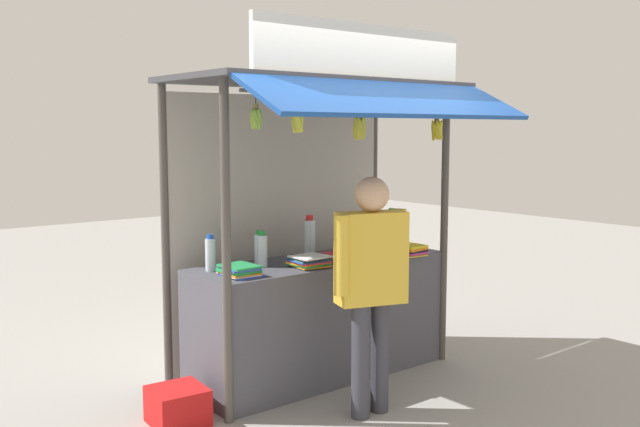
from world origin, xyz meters
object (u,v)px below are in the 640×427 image
object	(u,v)px
water_bottle_mid_left	(392,227)
water_bottle_far_left	(310,237)
magazine_stack_rear_center	(309,261)
banana_bunch_rightmost	(256,119)
magazine_stack_left	(239,270)
magazine_stack_front_left	(338,257)
water_bottle_far_right	(210,254)
banana_bunch_inner_right	(297,121)
plastic_crate	(178,406)
water_bottle_center	(262,250)
banana_bunch_leftmost	(359,128)
water_bottle_back_left	(359,234)
banana_bunch_inner_left	(437,130)
magazine_stack_right	(408,249)
vendor_person	(371,273)
water_bottle_back_right	(259,248)

from	to	relation	value
water_bottle_mid_left	water_bottle_far_left	distance (m)	0.89
magazine_stack_rear_center	banana_bunch_rightmost	world-z (taller)	banana_bunch_rightmost
magazine_stack_left	magazine_stack_front_left	world-z (taller)	magazine_stack_left
water_bottle_far_right	banana_bunch_inner_right	xyz separation A→B (m)	(0.32, -0.57, 0.90)
magazine_stack_rear_center	plastic_crate	distance (m)	1.32
water_bottle_center	banana_bunch_inner_right	world-z (taller)	banana_bunch_inner_right
water_bottle_far_left	banana_bunch_leftmost	xyz separation A→B (m)	(-0.05, -0.62, 0.83)
banana_bunch_inner_right	banana_bunch_leftmost	bearing A→B (deg)	0.17
water_bottle_center	water_bottle_back_left	bearing A→B (deg)	10.07
water_bottle_far_right	magazine_stack_front_left	distance (m)	1.00
water_bottle_back_left	magazine_stack_front_left	distance (m)	0.60
water_bottle_far_left	banana_bunch_inner_right	distance (m)	1.22
water_bottle_far_left	banana_bunch_inner_left	xyz separation A→B (m)	(0.73, -0.63, 0.82)
magazine_stack_right	banana_bunch_inner_left	xyz separation A→B (m)	(0.11, -0.17, 0.93)
water_bottle_center	vendor_person	distance (m)	0.89
water_bottle_far_left	magazine_stack_left	bearing A→B (deg)	-159.20
magazine_stack_left	vendor_person	bearing A→B (deg)	-49.90
water_bottle_mid_left	magazine_stack_left	world-z (taller)	water_bottle_mid_left
water_bottle_back_left	magazine_stack_front_left	world-z (taller)	water_bottle_back_left
water_bottle_mid_left	magazine_stack_left	bearing A→B (deg)	-169.30
water_bottle_back_left	magazine_stack_front_left	bearing A→B (deg)	-147.10
magazine_stack_right	plastic_crate	size ratio (longest dim) A/B	0.83
water_bottle_back_left	vendor_person	bearing A→B (deg)	-128.70
magazine_stack_front_left	water_bottle_far_right	bearing A→B (deg)	166.91
magazine_stack_right	water_bottle_far_right	bearing A→B (deg)	165.26
water_bottle_back_left	water_bottle_back_right	world-z (taller)	water_bottle_back_right
magazine_stack_rear_center	vendor_person	bearing A→B (deg)	-88.82
water_bottle_back_right	magazine_stack_left	distance (m)	0.44
water_bottle_far_right	vendor_person	xyz separation A→B (m)	(0.63, -0.94, -0.07)
water_bottle_mid_left	vendor_person	world-z (taller)	vendor_person
magazine_stack_front_left	banana_bunch_rightmost	distance (m)	1.44
water_bottle_center	magazine_stack_right	size ratio (longest dim) A/B	0.92
water_bottle_mid_left	water_bottle_back_right	xyz separation A→B (m)	(-1.40, -0.06, -0.03)
plastic_crate	vendor_person	bearing A→B (deg)	-31.91
magazine_stack_rear_center	banana_bunch_rightmost	xyz separation A→B (m)	(-0.61, -0.26, 1.00)
magazine_stack_left	banana_bunch_inner_left	size ratio (longest dim) A/B	0.93
water_bottle_center	banana_bunch_inner_right	size ratio (longest dim) A/B	1.04
plastic_crate	water_bottle_far_left	bearing A→B (deg)	14.27
banana_bunch_inner_right	water_bottle_mid_left	bearing A→B (deg)	23.11
magazine_stack_left	banana_bunch_rightmost	bearing A→B (deg)	-101.04
banana_bunch_inner_left	vendor_person	distance (m)	1.41
banana_bunch_inner_left	water_bottle_far_left	bearing A→B (deg)	139.45
water_bottle_back_right	magazine_stack_rear_center	bearing A→B (deg)	-56.38
magazine_stack_right	banana_bunch_inner_left	size ratio (longest dim) A/B	0.90
water_bottle_back_right	plastic_crate	world-z (taller)	water_bottle_back_right
banana_bunch_inner_left	water_bottle_far_right	bearing A→B (deg)	160.64
magazine_stack_rear_center	water_bottle_mid_left	bearing A→B (deg)	17.57
magazine_stack_front_left	banana_bunch_inner_left	world-z (taller)	banana_bunch_inner_left
water_bottle_center	magazine_stack_left	size ratio (longest dim) A/B	0.89
water_bottle_back_left	water_bottle_center	bearing A→B (deg)	-169.93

